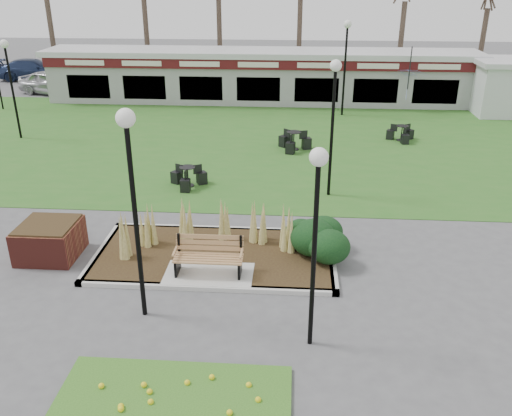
# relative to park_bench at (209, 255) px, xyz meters

# --- Properties ---
(ground) EXTENTS (100.00, 100.00, 0.00)m
(ground) POSITION_rel_park_bench_xyz_m (0.00, -0.25, -0.59)
(ground) COLOR #515154
(ground) RESTS_ON ground
(lawn) EXTENTS (34.00, 16.00, 0.02)m
(lawn) POSITION_rel_park_bench_xyz_m (0.00, 11.75, -0.58)
(lawn) COLOR #2B6620
(lawn) RESTS_ON ground
(planting_bed) EXTENTS (6.75, 3.40, 1.27)m
(planting_bed) POSITION_rel_park_bench_xyz_m (1.27, 1.10, -0.22)
(planting_bed) COLOR black
(planting_bed) RESTS_ON ground
(park_bench) EXTENTS (1.70, 0.66, 0.93)m
(park_bench) POSITION_rel_park_bench_xyz_m (0.00, 0.00, 0.00)
(park_bench) COLOR #AE734E
(park_bench) RESTS_ON ground
(brick_planter) EXTENTS (1.50, 1.50, 0.95)m
(brick_planter) POSITION_rel_park_bench_xyz_m (-4.40, 0.75, -0.11)
(brick_planter) COLOR maroon
(brick_planter) RESTS_ON ground
(food_pavilion) EXTENTS (24.60, 3.40, 2.90)m
(food_pavilion) POSITION_rel_park_bench_xyz_m (0.00, 19.71, 0.89)
(food_pavilion) COLOR #939496
(food_pavilion) RESTS_ON ground
(lamp_post_near_left) EXTENTS (0.39, 0.39, 4.67)m
(lamp_post_near_left) POSITION_rel_park_bench_xyz_m (-1.20, -1.73, 2.81)
(lamp_post_near_left) COLOR black
(lamp_post_near_left) RESTS_ON ground
(lamp_post_near_right) EXTENTS (0.35, 0.35, 4.21)m
(lamp_post_near_right) POSITION_rel_park_bench_xyz_m (2.46, -2.51, 2.48)
(lamp_post_near_right) COLOR black
(lamp_post_near_right) RESTS_ON ground
(lamp_post_mid_left) EXTENTS (0.36, 0.36, 4.34)m
(lamp_post_mid_left) POSITION_rel_park_bench_xyz_m (-10.41, 11.43, 2.57)
(lamp_post_mid_left) COLOR black
(lamp_post_mid_left) RESTS_ON ground
(lamp_post_mid_right) EXTENTS (0.38, 0.38, 4.53)m
(lamp_post_mid_right) POSITION_rel_park_bench_xyz_m (3.25, 5.57, 2.71)
(lamp_post_mid_right) COLOR black
(lamp_post_mid_right) RESTS_ON ground
(lamp_post_far_right) EXTENTS (0.40, 0.40, 4.78)m
(lamp_post_far_right) POSITION_rel_park_bench_xyz_m (4.53, 16.75, 2.90)
(lamp_post_far_right) COLOR black
(lamp_post_far_right) RESTS_ON ground
(bistro_set_b) EXTENTS (1.43, 1.41, 0.78)m
(bistro_set_b) POSITION_rel_park_bench_xyz_m (2.03, 10.54, -0.31)
(bistro_set_b) COLOR black
(bistro_set_b) RESTS_ON ground
(bistro_set_c) EXTENTS (1.34, 1.17, 0.71)m
(bistro_set_c) POSITION_rel_park_bench_xyz_m (-1.67, 6.04, -0.33)
(bistro_set_c) COLOR black
(bistro_set_c) RESTS_ON ground
(bistro_set_d) EXTENTS (1.28, 1.19, 0.68)m
(bistro_set_d) POSITION_rel_park_bench_xyz_m (6.84, 12.22, -0.34)
(bistro_set_d) COLOR black
(bistro_set_d) RESTS_ON ground
(patio_umbrella) EXTENTS (2.35, 2.38, 2.31)m
(patio_umbrella) POSITION_rel_park_bench_xyz_m (8.00, 17.75, 0.88)
(patio_umbrella) COLOR black
(patio_umbrella) RESTS_ON ground
(car_silver) EXTENTS (4.52, 2.85, 1.43)m
(car_silver) POSITION_rel_park_bench_xyz_m (-12.85, 20.75, 0.13)
(car_silver) COLOR #B1B0B5
(car_silver) RESTS_ON ground
(car_black) EXTENTS (4.20, 1.81, 1.34)m
(car_black) POSITION_rel_park_bench_xyz_m (-8.00, 22.62, 0.08)
(car_black) COLOR black
(car_black) RESTS_ON ground
(car_blue) EXTENTS (5.06, 2.66, 1.40)m
(car_blue) POSITION_rel_park_bench_xyz_m (-16.08, 25.33, 0.11)
(car_blue) COLOR navy
(car_blue) RESTS_ON ground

